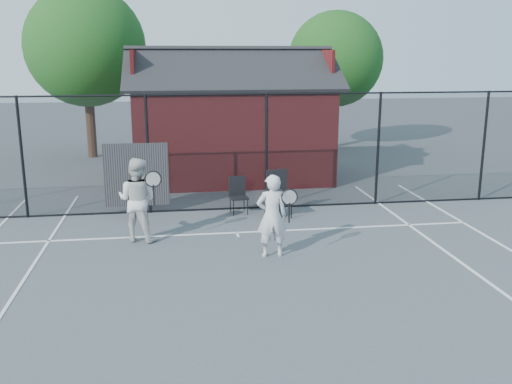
{
  "coord_description": "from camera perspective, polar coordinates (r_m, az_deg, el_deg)",
  "views": [
    {
      "loc": [
        -1.36,
        -9.28,
        3.98
      ],
      "look_at": [
        0.34,
        2.35,
        1.1
      ],
      "focal_mm": 40.0,
      "sensor_mm": 36.0,
      "label": 1
    }
  ],
  "objects": [
    {
      "name": "court_lines",
      "position": [
        9.0,
        1.26,
        -12.44
      ],
      "size": [
        11.02,
        18.0,
        0.01
      ],
      "color": "white",
      "rests_on": "ground"
    },
    {
      "name": "chair_left",
      "position": [
        14.09,
        2.39,
        -0.27
      ],
      "size": [
        0.63,
        0.65,
        1.13
      ],
      "primitive_type": "cube",
      "rotation": [
        0.0,
        0.0,
        0.17
      ],
      "color": "black",
      "rests_on": "ground"
    },
    {
      "name": "ground",
      "position": [
        10.19,
        0.01,
        -9.22
      ],
      "size": [
        80.0,
        80.0,
        0.0
      ],
      "primitive_type": "plane",
      "color": "#484E52",
      "rests_on": "ground"
    },
    {
      "name": "player_front",
      "position": [
        11.28,
        1.6,
        -2.39
      ],
      "size": [
        0.75,
        0.56,
        1.68
      ],
      "color": "silver",
      "rests_on": "ground"
    },
    {
      "name": "clubhouse",
      "position": [
        18.53,
        -2.53,
        6.39
      ],
      "size": [
        6.5,
        4.36,
        4.19
      ],
      "color": "maroon",
      "rests_on": "ground"
    },
    {
      "name": "chair_right",
      "position": [
        14.41,
        -1.73,
        -0.4
      ],
      "size": [
        0.49,
        0.51,
        0.91
      ],
      "primitive_type": "cube",
      "rotation": [
        0.0,
        0.0,
        0.13
      ],
      "color": "black",
      "rests_on": "ground"
    },
    {
      "name": "player_back",
      "position": [
        12.49,
        -11.77,
        -0.75
      ],
      "size": [
        1.08,
        0.97,
        1.82
      ],
      "color": "silver",
      "rests_on": "ground"
    },
    {
      "name": "waste_bin",
      "position": [
        14.15,
        1.77,
        -1.17
      ],
      "size": [
        0.55,
        0.55,
        0.67
      ],
      "primitive_type": "cylinder",
      "rotation": [
        0.0,
        0.0,
        -0.22
      ],
      "color": "black",
      "rests_on": "ground"
    },
    {
      "name": "fence",
      "position": [
        14.54,
        -4.06,
        3.7
      ],
      "size": [
        22.04,
        3.0,
        3.0
      ],
      "color": "black",
      "rests_on": "ground"
    },
    {
      "name": "tree_left",
      "position": [
        23.0,
        -16.68,
        13.73
      ],
      "size": [
        4.48,
        4.48,
        6.44
      ],
      "color": "#331F14",
      "rests_on": "ground"
    },
    {
      "name": "tree_right",
      "position": [
        24.75,
        7.95,
        13.0
      ],
      "size": [
        3.97,
        3.97,
        5.7
      ],
      "color": "#331F14",
      "rests_on": "ground"
    }
  ]
}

